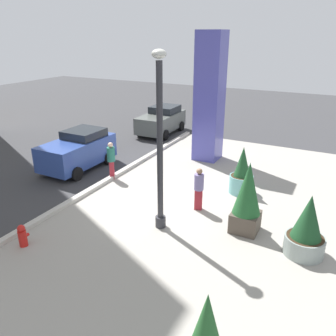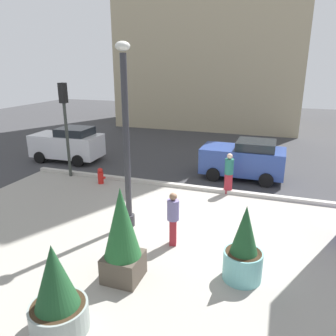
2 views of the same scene
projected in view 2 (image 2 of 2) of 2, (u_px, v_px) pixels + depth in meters
The scene contains 13 objects.
ground_plane at pixel (219, 185), 14.85m from camera, with size 60.00×60.00×0.00m, color #38383A.
plaza_pavement at pixel (180, 254), 9.45m from camera, with size 18.00×10.00×0.02m, color #9E998E.
curb_strip at pixel (215, 190), 14.04m from camera, with size 18.00×0.24×0.16m, color #B7B2A8.
lamp_post at pixel (126, 144), 10.26m from camera, with size 0.44×0.44×5.87m.
potted_plant_near_right at pixel (122, 235), 8.02m from camera, with size 0.93×0.93×2.49m.
potted_plant_curbside at pixel (57, 295), 6.53m from camera, with size 1.19×1.19×1.98m.
potted_plant_mid_plaza at pixel (244, 250), 8.14m from camera, with size 0.98×0.98×2.03m.
fire_hydrant at pixel (101, 176), 14.92m from camera, with size 0.36×0.26×0.75m.
traffic_light_corner at pixel (65, 115), 15.12m from camera, with size 0.28×0.42×4.43m.
car_far_lane at pixel (244, 159), 15.53m from camera, with size 3.85×2.12×1.85m.
car_curb_east at pixel (68, 144), 18.35m from camera, with size 3.92×2.16×1.90m.
pedestrian_crossing at pixel (173, 216), 9.69m from camera, with size 0.44×0.44×1.68m.
pedestrian_on_sidewalk at pixel (229, 171), 13.60m from camera, with size 0.50×0.50×1.75m.
Camera 2 is at (2.37, -9.91, 5.25)m, focal length 35.05 mm.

